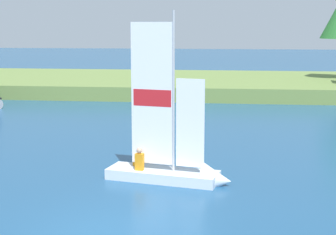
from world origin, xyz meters
TOP-DOWN VIEW (x-y plane):
  - ground_plane at (0.00, 0.00)m, footprint 200.00×200.00m
  - shore_bank at (0.00, 30.20)m, footprint 80.00×14.17m
  - sailboat at (1.54, 4.76)m, footprint 4.52×2.05m

SIDE VIEW (x-z plane):
  - ground_plane at x=0.00m, z-range 0.00..0.00m
  - sailboat at x=1.54m, z-range -2.61..3.58m
  - shore_bank at x=0.00m, z-range 0.00..1.02m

